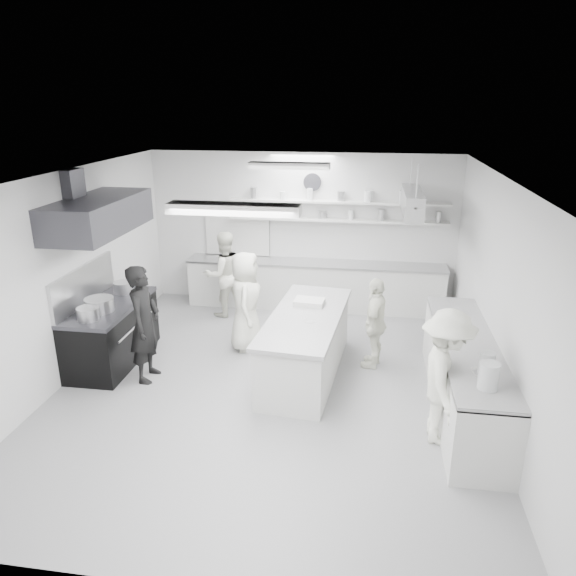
# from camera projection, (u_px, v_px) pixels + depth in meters

# --- Properties ---
(floor) EXTENTS (6.00, 7.00, 0.02)m
(floor) POSITION_uv_depth(u_px,v_px,m) (271.00, 386.00, 7.81)
(floor) COLOR gray
(floor) RESTS_ON ground
(ceiling) EXTENTS (6.00, 7.00, 0.02)m
(ceiling) POSITION_uv_depth(u_px,v_px,m) (268.00, 176.00, 6.81)
(ceiling) COLOR white
(ceiling) RESTS_ON wall_back
(wall_back) EXTENTS (6.00, 0.04, 3.00)m
(wall_back) POSITION_uv_depth(u_px,v_px,m) (302.00, 230.00, 10.57)
(wall_back) COLOR silver
(wall_back) RESTS_ON floor
(wall_front) EXTENTS (6.00, 0.04, 3.00)m
(wall_front) POSITION_uv_depth(u_px,v_px,m) (185.00, 440.00, 4.05)
(wall_front) COLOR silver
(wall_front) RESTS_ON floor
(wall_left) EXTENTS (0.04, 7.00, 3.00)m
(wall_left) POSITION_uv_depth(u_px,v_px,m) (66.00, 278.00, 7.74)
(wall_left) COLOR silver
(wall_left) RESTS_ON floor
(wall_right) EXTENTS (0.04, 7.00, 3.00)m
(wall_right) POSITION_uv_depth(u_px,v_px,m) (499.00, 300.00, 6.88)
(wall_right) COLOR silver
(wall_right) RESTS_ON floor
(stove) EXTENTS (0.80, 1.80, 0.90)m
(stove) POSITION_uv_depth(u_px,v_px,m) (112.00, 335.00, 8.40)
(stove) COLOR black
(stove) RESTS_ON floor
(exhaust_hood) EXTENTS (0.85, 2.00, 0.50)m
(exhaust_hood) POSITION_uv_depth(u_px,v_px,m) (98.00, 215.00, 7.77)
(exhaust_hood) COLOR #35353A
(exhaust_hood) RESTS_ON wall_left
(back_counter) EXTENTS (5.00, 0.60, 0.92)m
(back_counter) POSITION_uv_depth(u_px,v_px,m) (315.00, 285.00, 10.60)
(back_counter) COLOR silver
(back_counter) RESTS_ON floor
(shelf_lower) EXTENTS (4.20, 0.26, 0.04)m
(shelf_lower) POSITION_uv_depth(u_px,v_px,m) (337.00, 220.00, 10.27)
(shelf_lower) COLOR silver
(shelf_lower) RESTS_ON wall_back
(shelf_upper) EXTENTS (4.20, 0.26, 0.04)m
(shelf_upper) POSITION_uv_depth(u_px,v_px,m) (338.00, 202.00, 10.15)
(shelf_upper) COLOR silver
(shelf_upper) RESTS_ON wall_back
(pass_through_window) EXTENTS (1.30, 0.04, 1.00)m
(pass_through_window) POSITION_uv_depth(u_px,v_px,m) (238.00, 230.00, 10.76)
(pass_through_window) COLOR black
(pass_through_window) RESTS_ON wall_back
(wall_clock) EXTENTS (0.32, 0.05, 0.32)m
(wall_clock) POSITION_uv_depth(u_px,v_px,m) (312.00, 182.00, 10.19)
(wall_clock) COLOR silver
(wall_clock) RESTS_ON wall_back
(right_counter) EXTENTS (0.74, 3.30, 0.94)m
(right_counter) POSITION_uv_depth(u_px,v_px,m) (464.00, 376.00, 7.09)
(right_counter) COLOR silver
(right_counter) RESTS_ON floor
(pot_rack) EXTENTS (0.30, 1.60, 0.40)m
(pot_rack) POSITION_uv_depth(u_px,v_px,m) (412.00, 202.00, 9.00)
(pot_rack) COLOR #B1B1B3
(pot_rack) RESTS_ON ceiling
(light_fixture_front) EXTENTS (1.30, 0.25, 0.10)m
(light_fixture_front) POSITION_uv_depth(u_px,v_px,m) (234.00, 209.00, 5.15)
(light_fixture_front) COLOR silver
(light_fixture_front) RESTS_ON ceiling
(light_fixture_rear) EXTENTS (1.30, 0.25, 0.10)m
(light_fixture_rear) POSITION_uv_depth(u_px,v_px,m) (289.00, 166.00, 8.51)
(light_fixture_rear) COLOR silver
(light_fixture_rear) RESTS_ON ceiling
(prep_island) EXTENTS (1.14, 2.54, 0.91)m
(prep_island) POSITION_uv_depth(u_px,v_px,m) (305.00, 346.00, 7.99)
(prep_island) COLOR silver
(prep_island) RESTS_ON floor
(stove_pot) EXTENTS (0.42, 0.42, 0.25)m
(stove_pot) POSITION_uv_depth(u_px,v_px,m) (100.00, 306.00, 7.96)
(stove_pot) COLOR #B1B1B3
(stove_pot) RESTS_ON stove
(cook_stove) EXTENTS (0.42, 0.64, 1.75)m
(cook_stove) POSITION_uv_depth(u_px,v_px,m) (145.00, 324.00, 7.73)
(cook_stove) COLOR black
(cook_stove) RESTS_ON floor
(cook_back) EXTENTS (1.01, 0.96, 1.64)m
(cook_back) POSITION_uv_depth(u_px,v_px,m) (224.00, 274.00, 10.11)
(cook_back) COLOR white
(cook_back) RESTS_ON floor
(cook_island_left) EXTENTS (0.63, 0.88, 1.66)m
(cook_island_left) POSITION_uv_depth(u_px,v_px,m) (246.00, 301.00, 8.73)
(cook_island_left) COLOR white
(cook_island_left) RESTS_ON floor
(cook_island_right) EXTENTS (0.53, 0.90, 1.44)m
(cook_island_right) POSITION_uv_depth(u_px,v_px,m) (375.00, 323.00, 8.17)
(cook_island_right) COLOR white
(cook_island_right) RESTS_ON floor
(cook_right) EXTENTS (0.64, 1.10, 1.69)m
(cook_right) POSITION_uv_depth(u_px,v_px,m) (445.00, 377.00, 6.30)
(cook_right) COLOR white
(cook_right) RESTS_ON floor
(bowl_island_a) EXTENTS (0.33, 0.33, 0.07)m
(bowl_island_a) POSITION_uv_depth(u_px,v_px,m) (305.00, 302.00, 8.35)
(bowl_island_a) COLOR #B1B1B3
(bowl_island_a) RESTS_ON prep_island
(bowl_island_b) EXTENTS (0.19, 0.19, 0.05)m
(bowl_island_b) POSITION_uv_depth(u_px,v_px,m) (310.00, 323.00, 7.62)
(bowl_island_b) COLOR silver
(bowl_island_b) RESTS_ON prep_island
(bowl_right) EXTENTS (0.28, 0.28, 0.06)m
(bowl_right) POSITION_uv_depth(u_px,v_px,m) (483.00, 374.00, 6.12)
(bowl_right) COLOR silver
(bowl_right) RESTS_ON right_counter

